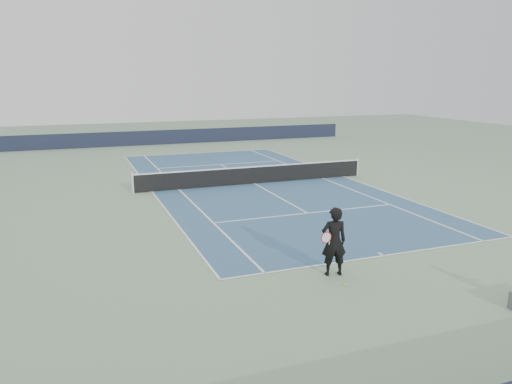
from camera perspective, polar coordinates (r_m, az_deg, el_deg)
name	(u,v)px	position (r m, az deg, el deg)	size (l,w,h in m)	color
ground	(254,184)	(26.84, -0.18, 0.95)	(80.00, 80.00, 0.00)	gray
court_surface	(254,184)	(26.84, -0.18, 0.96)	(10.97, 23.77, 0.01)	#335779
tennis_net	(254,175)	(26.74, -0.18, 2.01)	(12.90, 0.10, 1.07)	silver
windscreen_far	(182,136)	(43.74, -8.46, 6.30)	(30.00, 0.25, 1.20)	black
tennis_player	(334,241)	(14.52, 8.89, -5.60)	(0.88, 0.68, 2.03)	black
tennis_ball	(345,285)	(14.16, 10.16, -10.40)	(0.07, 0.07, 0.07)	#CCE52F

